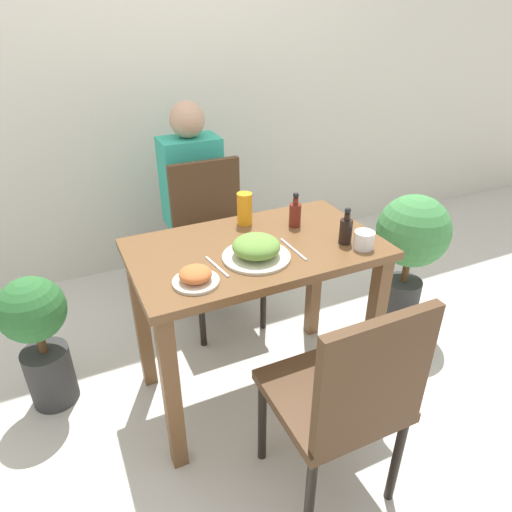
{
  "coord_description": "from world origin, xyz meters",
  "views": [
    {
      "loc": [
        -0.69,
        -1.48,
        1.65
      ],
      "look_at": [
        0.0,
        0.0,
        0.73
      ],
      "focal_mm": 32.0,
      "sensor_mm": 36.0,
      "label": 1
    }
  ],
  "objects_px": {
    "side_plate": "(196,277)",
    "potted_plant_left": "(39,334)",
    "juice_glass": "(245,209)",
    "condiment_bottle": "(295,213)",
    "sauce_bottle": "(346,230)",
    "drink_cup": "(364,240)",
    "potted_plant_right": "(411,244)",
    "person_figure": "(193,202)",
    "food_plate": "(256,249)",
    "chair_far": "(214,235)",
    "chair_near": "(346,396)"
  },
  "relations": [
    {
      "from": "side_plate",
      "to": "potted_plant_left",
      "type": "relative_size",
      "value": 0.25
    },
    {
      "from": "food_plate",
      "to": "drink_cup",
      "type": "bearing_deg",
      "value": -13.92
    },
    {
      "from": "potted_plant_left",
      "to": "potted_plant_right",
      "type": "xyz_separation_m",
      "value": [
        1.85,
        -0.21,
        0.13
      ]
    },
    {
      "from": "chair_far",
      "to": "condiment_bottle",
      "type": "bearing_deg",
      "value": -71.93
    },
    {
      "from": "condiment_bottle",
      "to": "potted_plant_right",
      "type": "distance_m",
      "value": 0.8
    },
    {
      "from": "chair_near",
      "to": "potted_plant_right",
      "type": "distance_m",
      "value": 1.19
    },
    {
      "from": "condiment_bottle",
      "to": "person_figure",
      "type": "bearing_deg",
      "value": 101.39
    },
    {
      "from": "chair_far",
      "to": "juice_glass",
      "type": "xyz_separation_m",
      "value": [
        -0.01,
        -0.45,
        0.34
      ]
    },
    {
      "from": "side_plate",
      "to": "sauce_bottle",
      "type": "relative_size",
      "value": 1.06
    },
    {
      "from": "drink_cup",
      "to": "potted_plant_right",
      "type": "xyz_separation_m",
      "value": [
        0.58,
        0.31,
        -0.3
      ]
    },
    {
      "from": "side_plate",
      "to": "sauce_bottle",
      "type": "xyz_separation_m",
      "value": [
        0.65,
        0.03,
        0.03
      ]
    },
    {
      "from": "side_plate",
      "to": "person_figure",
      "type": "xyz_separation_m",
      "value": [
        0.36,
        1.18,
        -0.22
      ]
    },
    {
      "from": "chair_near",
      "to": "sauce_bottle",
      "type": "bearing_deg",
      "value": -121.58
    },
    {
      "from": "drink_cup",
      "to": "chair_near",
      "type": "bearing_deg",
      "value": -129.02
    },
    {
      "from": "juice_glass",
      "to": "condiment_bottle",
      "type": "relative_size",
      "value": 0.92
    },
    {
      "from": "chair_far",
      "to": "potted_plant_right",
      "type": "distance_m",
      "value": 1.06
    },
    {
      "from": "chair_far",
      "to": "juice_glass",
      "type": "height_order",
      "value": "juice_glass"
    },
    {
      "from": "side_plate",
      "to": "potted_plant_right",
      "type": "height_order",
      "value": "side_plate"
    },
    {
      "from": "drink_cup",
      "to": "potted_plant_right",
      "type": "bearing_deg",
      "value": 28.42
    },
    {
      "from": "drink_cup",
      "to": "person_figure",
      "type": "distance_m",
      "value": 1.28
    },
    {
      "from": "chair_far",
      "to": "juice_glass",
      "type": "distance_m",
      "value": 0.56
    },
    {
      "from": "food_plate",
      "to": "side_plate",
      "type": "bearing_deg",
      "value": -165.05
    },
    {
      "from": "chair_far",
      "to": "drink_cup",
      "type": "height_order",
      "value": "chair_far"
    },
    {
      "from": "person_figure",
      "to": "chair_far",
      "type": "bearing_deg",
      "value": -89.79
    },
    {
      "from": "side_plate",
      "to": "potted_plant_right",
      "type": "relative_size",
      "value": 0.21
    },
    {
      "from": "sauce_bottle",
      "to": "condiment_bottle",
      "type": "height_order",
      "value": "same"
    },
    {
      "from": "food_plate",
      "to": "condiment_bottle",
      "type": "xyz_separation_m",
      "value": [
        0.28,
        0.19,
        0.02
      ]
    },
    {
      "from": "drink_cup",
      "to": "person_figure",
      "type": "relative_size",
      "value": 0.07
    },
    {
      "from": "potted_plant_left",
      "to": "side_plate",
      "type": "bearing_deg",
      "value": -40.35
    },
    {
      "from": "chair_far",
      "to": "potted_plant_left",
      "type": "xyz_separation_m",
      "value": [
        -0.94,
        -0.33,
        -0.13
      ]
    },
    {
      "from": "food_plate",
      "to": "potted_plant_right",
      "type": "relative_size",
      "value": 0.34
    },
    {
      "from": "chair_far",
      "to": "potted_plant_right",
      "type": "height_order",
      "value": "chair_far"
    },
    {
      "from": "food_plate",
      "to": "person_figure",
      "type": "relative_size",
      "value": 0.23
    },
    {
      "from": "side_plate",
      "to": "person_figure",
      "type": "relative_size",
      "value": 0.14
    },
    {
      "from": "potted_plant_right",
      "to": "sauce_bottle",
      "type": "bearing_deg",
      "value": -158.44
    },
    {
      "from": "food_plate",
      "to": "person_figure",
      "type": "height_order",
      "value": "person_figure"
    },
    {
      "from": "chair_far",
      "to": "condiment_bottle",
      "type": "distance_m",
      "value": 0.67
    },
    {
      "from": "drink_cup",
      "to": "condiment_bottle",
      "type": "height_order",
      "value": "condiment_bottle"
    },
    {
      "from": "sauce_bottle",
      "to": "potted_plant_right",
      "type": "xyz_separation_m",
      "value": [
        0.62,
        0.25,
        -0.32
      ]
    },
    {
      "from": "person_figure",
      "to": "sauce_bottle",
      "type": "bearing_deg",
      "value": -75.69
    },
    {
      "from": "sauce_bottle",
      "to": "drink_cup",
      "type": "bearing_deg",
      "value": -58.43
    },
    {
      "from": "sauce_bottle",
      "to": "food_plate",
      "type": "bearing_deg",
      "value": 174.48
    },
    {
      "from": "condiment_bottle",
      "to": "drink_cup",
      "type": "bearing_deg",
      "value": -63.3
    },
    {
      "from": "drink_cup",
      "to": "condiment_bottle",
      "type": "relative_size",
      "value": 0.52
    },
    {
      "from": "juice_glass",
      "to": "condiment_bottle",
      "type": "height_order",
      "value": "condiment_bottle"
    },
    {
      "from": "side_plate",
      "to": "person_figure",
      "type": "bearing_deg",
      "value": 72.99
    },
    {
      "from": "potted_plant_left",
      "to": "food_plate",
      "type": "bearing_deg",
      "value": -26.37
    },
    {
      "from": "side_plate",
      "to": "condiment_bottle",
      "type": "xyz_separation_m",
      "value": [
        0.54,
        0.26,
        0.03
      ]
    },
    {
      "from": "condiment_bottle",
      "to": "potted_plant_right",
      "type": "height_order",
      "value": "condiment_bottle"
    },
    {
      "from": "chair_far",
      "to": "drink_cup",
      "type": "bearing_deg",
      "value": -68.82
    }
  ]
}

